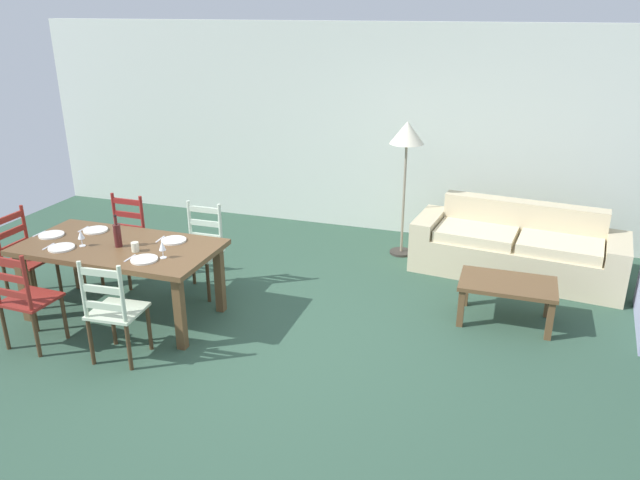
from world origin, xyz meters
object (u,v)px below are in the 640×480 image
Objects in this scene: dining_chair_far_right at (201,249)px; wine_glass_near_right at (162,247)px; dining_chair_far_left at (124,240)px; coffee_table at (507,288)px; dining_chair_near_left at (25,299)px; dining_chair_near_right at (114,311)px; dining_table at (120,253)px; wine_bottle at (117,235)px; couch at (517,250)px; coffee_cup_primary at (135,247)px; wine_glass_near_left at (81,235)px; standing_lamp at (407,141)px; dining_chair_head_west at (25,256)px.

dining_chair_far_right is 5.96× the size of wine_glass_near_right.
dining_chair_far_left is at bearing -178.99° from dining_chair_far_right.
dining_chair_far_left reaches higher than coffee_table.
dining_chair_far_right is (0.90, 1.52, 0.00)m from dining_chair_near_left.
dining_chair_near_right is 5.96× the size of wine_glass_near_right.
dining_table is 0.86m from dining_chair_near_right.
wine_bottle is at bearing 168.75° from wine_glass_near_right.
dining_chair_near_left is 1.50m from dining_chair_far_left.
couch is at bearing 86.99° from coffee_table.
wine_bottle is 0.13× the size of couch.
wine_bottle reaches higher than wine_glass_near_right.
wine_glass_near_right is at bearing -11.25° from wine_bottle.
dining_chair_near_left reaches higher than wine_glass_near_right.
coffee_cup_primary is (0.22, -0.05, -0.07)m from wine_bottle.
couch is at bearing 25.54° from dining_chair_far_right.
dining_chair_far_left reaches higher than wine_glass_near_left.
dining_chair_far_left is 0.94m from dining_chair_far_right.
standing_lamp reaches higher than dining_chair_far_left.
dining_chair_far_right is 1.22m from wine_glass_near_left.
coffee_table is (4.02, 1.82, -0.12)m from dining_chair_near_left.
wine_glass_near_left is 0.18× the size of coffee_table.
dining_chair_far_right is 1.07× the size of coffee_table.
dining_chair_near_right is 0.71m from wine_glass_near_right.
wine_glass_near_left is at bearing -156.48° from dining_table.
coffee_cup_primary is (1.42, -0.09, 0.32)m from dining_chair_head_west.
coffee_cup_primary reaches higher than couch.
coffee_table is (4.74, 1.05, -0.12)m from dining_chair_head_west.
coffee_table is (2.99, 1.19, -0.51)m from wine_glass_near_right.
dining_chair_far_left is 5.96× the size of wine_glass_near_left.
wine_glass_near_right is 3.93m from couch.
wine_glass_near_right is (0.58, -0.14, 0.20)m from dining_table.
dining_chair_head_west is 1.26m from wine_bottle.
dining_table is 0.63m from wine_glass_near_right.
dining_chair_far_right is 0.97m from wine_glass_near_right.
dining_chair_head_west is at bearing 155.66° from dining_chair_near_right.
dining_chair_far_right is (0.46, 0.74, -0.19)m from dining_table.
dining_table is at bearing -148.13° from couch.
dining_chair_far_left is at bearing 123.88° from wine_bottle.
wine_glass_near_right is (0.89, -0.01, 0.00)m from wine_glass_near_left.
dining_table is 0.91m from dining_chair_near_left.
dining_chair_near_right is at bearing -38.77° from wine_glass_near_left.
dining_chair_head_west is (-0.72, 0.78, 0.00)m from dining_chair_near_left.
couch is (4.80, 2.26, -0.19)m from dining_chair_head_west.
dining_chair_near_right reaches higher than wine_glass_near_right.
standing_lamp is at bearing 51.35° from coffee_cup_primary.
dining_chair_head_west is 1.80m from wine_glass_near_right.
dining_chair_far_right reaches higher than dining_table.
standing_lamp is (3.45, 2.45, 0.93)m from dining_chair_head_west.
wine_bottle is (0.47, 0.74, 0.39)m from dining_chair_near_left.
dining_table is at bearing 160.17° from coffee_cup_primary.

